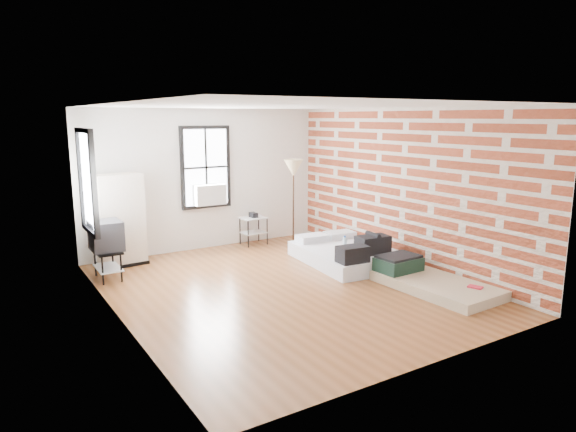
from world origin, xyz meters
TOP-DOWN VIEW (x-y plane):
  - ground at (0.00, 0.00)m, footprint 6.00×6.00m
  - room_shell at (0.23, 0.36)m, footprint 5.02×6.02m
  - mattress_main at (1.74, 0.57)m, footprint 1.66×2.13m
  - mattress_bare at (1.92, -1.17)m, footprint 1.08×1.95m
  - wardrobe at (-1.80, 2.65)m, footprint 0.86×0.53m
  - side_table at (0.93, 2.72)m, footprint 0.53×0.43m
  - floor_lamp at (1.55, 2.15)m, footprint 0.38×0.38m
  - tv_stand at (-2.21, 1.92)m, footprint 0.50×0.70m

SIDE VIEW (x-z plane):
  - ground at x=0.00m, z-range 0.00..0.00m
  - mattress_bare at x=1.92m, z-range -0.08..0.33m
  - mattress_main at x=1.74m, z-range -0.14..0.50m
  - side_table at x=0.93m, z-range 0.12..0.80m
  - tv_stand at x=-2.21m, z-range 0.21..1.19m
  - wardrobe at x=-1.80m, z-range 0.00..1.65m
  - floor_lamp at x=1.55m, z-range 0.64..2.44m
  - room_shell at x=0.23m, z-range 0.33..3.14m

